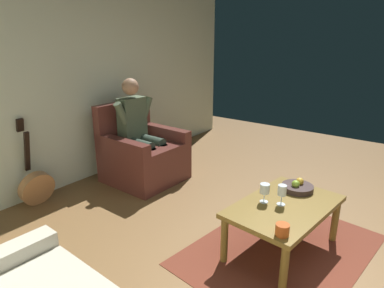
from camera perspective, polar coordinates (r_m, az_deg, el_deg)
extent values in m
plane|color=brown|center=(3.10, 24.94, -18.77)|extent=(7.64, 7.64, 0.00)
cube|color=silver|center=(4.39, -18.08, 10.74)|extent=(5.75, 0.06, 2.57)
cube|color=brown|center=(3.15, 14.76, -16.86)|extent=(1.84, 1.42, 0.01)
cube|color=#592923|center=(4.33, -7.97, -3.58)|extent=(0.87, 0.87, 0.39)
cube|color=#592923|center=(4.21, -7.54, -0.69)|extent=(0.60, 0.74, 0.10)
cube|color=#592923|center=(4.47, -4.86, 1.46)|extent=(0.15, 0.85, 0.24)
cube|color=#592923|center=(4.00, -11.83, -0.84)|extent=(0.15, 0.85, 0.24)
cube|color=#592923|center=(4.44, -11.51, 3.36)|extent=(0.85, 0.14, 0.58)
cube|color=#4D5D44|center=(4.30, -10.10, 4.12)|extent=(0.35, 0.19, 0.55)
sphere|color=#A87A5B|center=(4.22, -10.40, 9.52)|extent=(0.21, 0.21, 0.21)
cylinder|color=#324235|center=(4.28, -7.03, 0.55)|extent=(0.14, 0.43, 0.13)
cylinder|color=#324235|center=(4.23, -4.86, -3.30)|extent=(0.12, 0.12, 0.49)
cylinder|color=#4D5D44|center=(4.37, -7.75, 6.09)|extent=(0.20, 0.10, 0.29)
cylinder|color=#324235|center=(4.15, -8.95, -0.09)|extent=(0.14, 0.43, 0.13)
cylinder|color=#324235|center=(4.10, -6.74, -4.07)|extent=(0.12, 0.12, 0.49)
cylinder|color=#4D5D44|center=(4.11, -11.84, 5.10)|extent=(0.20, 0.10, 0.29)
cube|color=brown|center=(2.94, 15.40, -10.17)|extent=(1.08, 0.75, 0.04)
cylinder|color=brown|center=(3.33, 23.05, -11.83)|extent=(0.06, 0.06, 0.40)
cylinder|color=brown|center=(2.61, 15.31, -19.87)|extent=(0.06, 0.06, 0.40)
cylinder|color=brown|center=(3.51, 14.87, -9.34)|extent=(0.06, 0.06, 0.40)
cylinder|color=brown|center=(2.83, 5.49, -15.83)|extent=(0.06, 0.06, 0.40)
cylinder|color=#AD7548|center=(4.05, -24.77, -6.82)|extent=(0.37, 0.18, 0.39)
cylinder|color=black|center=(4.00, -24.45, -6.76)|extent=(0.10, 0.03, 0.10)
cube|color=black|center=(3.99, -26.15, -1.14)|extent=(0.05, 0.13, 0.45)
cube|color=black|center=(3.97, -27.12, 2.88)|extent=(0.07, 0.06, 0.14)
cylinder|color=silver|center=(2.92, 12.06, -9.53)|extent=(0.07, 0.07, 0.01)
cylinder|color=silver|center=(2.90, 12.11, -8.79)|extent=(0.01, 0.01, 0.08)
cylinder|color=silver|center=(2.87, 12.21, -7.37)|extent=(0.08, 0.08, 0.08)
cylinder|color=#590C19|center=(2.88, 12.18, -7.78)|extent=(0.07, 0.07, 0.03)
cylinder|color=silver|center=(2.91, 14.81, -9.84)|extent=(0.07, 0.07, 0.01)
cylinder|color=silver|center=(2.89, 14.88, -9.07)|extent=(0.01, 0.01, 0.08)
cylinder|color=silver|center=(2.86, 15.02, -7.56)|extent=(0.07, 0.07, 0.09)
cylinder|color=#590C19|center=(2.87, 14.98, -8.00)|extent=(0.06, 0.06, 0.03)
cylinder|color=#322422|center=(3.20, 17.42, -7.07)|extent=(0.28, 0.28, 0.05)
sphere|color=#86A932|center=(3.15, 17.15, -6.50)|extent=(0.07, 0.07, 0.07)
sphere|color=gold|center=(3.21, 17.78, -6.07)|extent=(0.07, 0.07, 0.07)
cylinder|color=#AF4819|center=(2.50, 15.04, -13.84)|extent=(0.10, 0.10, 0.09)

